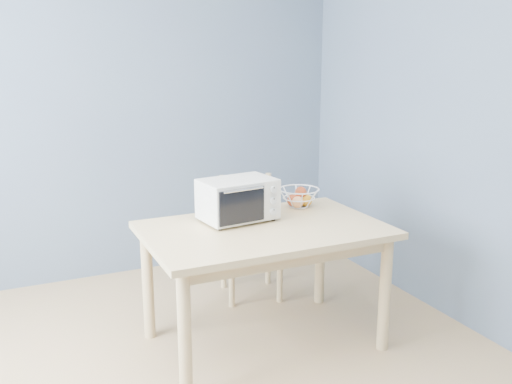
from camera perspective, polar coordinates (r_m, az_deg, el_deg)
name	(u,v)px	position (r m, az deg, el deg)	size (l,w,h in m)	color
room	(185,167)	(2.34, -7.13, 2.54)	(4.01, 4.51, 2.61)	tan
dining_table	(264,243)	(3.40, 0.80, -5.13)	(1.40, 0.90, 0.75)	tan
toaster_oven	(235,199)	(3.44, -2.08, -0.74)	(0.47, 0.37, 0.26)	white
fruit_basket	(299,197)	(3.78, 4.30, -0.54)	(0.35, 0.35, 0.14)	white
dining_chair	(249,237)	(4.19, -0.66, -4.54)	(0.48, 0.48, 0.87)	tan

